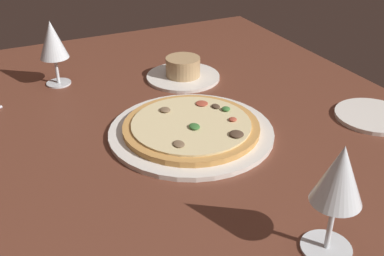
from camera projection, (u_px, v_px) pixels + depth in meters
dining_table at (193, 157)px, 91.61cm from camera, size 150.00×110.00×4.00cm
pizza_main at (191, 129)px, 95.09cm from camera, size 33.83×33.83×3.38cm
ramekin_on_saucer at (183, 71)px, 119.51cm from camera, size 18.90×18.90×5.62cm
wine_glass_far at (339, 179)px, 60.89cm from camera, size 7.39×7.39×17.46cm
wine_glass_near at (52, 42)px, 111.97cm from camera, size 7.03×7.03×16.22cm
side_plate at (373, 116)px, 101.45cm from camera, size 16.37×16.37×0.90cm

